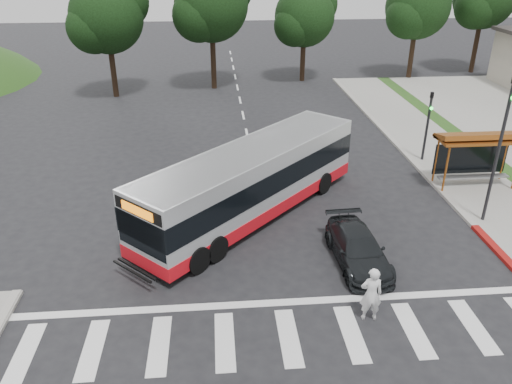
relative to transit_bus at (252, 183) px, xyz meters
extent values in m
plane|color=black|center=(0.52, -3.02, -1.60)|extent=(140.00, 140.00, 0.00)
cube|color=gray|center=(11.52, 4.98, -1.54)|extent=(4.00, 40.00, 0.12)
cube|color=#9E9991|center=(9.52, 4.98, -1.52)|extent=(0.30, 40.00, 0.15)
cube|color=maroon|center=(9.52, -5.02, -1.52)|extent=(0.32, 6.00, 0.15)
cube|color=silver|center=(0.52, -8.02, -1.59)|extent=(18.00, 2.60, 0.01)
cylinder|color=#934C18|center=(9.52, 1.38, -0.33)|extent=(0.10, 0.10, 2.30)
cylinder|color=#934C18|center=(9.52, 2.58, -0.33)|extent=(0.10, 0.10, 2.30)
cylinder|color=#934C18|center=(13.12, 2.58, -0.33)|extent=(0.10, 0.10, 2.30)
cube|color=#934C18|center=(11.32, 1.98, 0.97)|extent=(4.20, 1.60, 0.12)
cube|color=#934C18|center=(11.32, 2.03, 1.12)|extent=(4.20, 1.32, 0.51)
cube|color=black|center=(11.32, 2.58, -0.28)|extent=(3.80, 0.06, 1.60)
cube|color=gray|center=(11.32, 1.98, -1.03)|extent=(3.60, 0.40, 0.08)
cylinder|color=black|center=(10.12, -1.52, 1.65)|extent=(0.14, 0.14, 6.50)
cylinder|color=black|center=(10.12, 5.48, 0.40)|extent=(0.14, 0.14, 4.00)
imported|color=black|center=(10.12, 5.48, 1.90)|extent=(0.16, 0.20, 1.00)
sphere|color=#19E533|center=(10.12, 5.30, 1.55)|extent=(0.18, 0.18, 0.18)
cylinder|color=black|center=(16.52, 24.98, 0.70)|extent=(0.44, 0.44, 4.40)
sphere|color=black|center=(16.52, 24.98, 4.70)|extent=(5.60, 5.60, 5.60)
sphere|color=black|center=(15.54, 24.28, 4.00)|extent=(3.92, 3.92, 3.92)
cylinder|color=black|center=(23.52, 26.98, 0.82)|extent=(0.44, 0.44, 4.84)
sphere|color=black|center=(22.54, 26.28, 4.45)|extent=(3.92, 3.92, 3.92)
cylinder|color=black|center=(-1.48, 22.98, 0.82)|extent=(0.44, 0.44, 4.84)
sphere|color=black|center=(-1.48, 22.98, 5.22)|extent=(6.00, 6.00, 6.00)
sphere|color=black|center=(-2.53, 22.23, 4.45)|extent=(4.20, 4.20, 4.20)
cylinder|color=black|center=(6.52, 24.98, 0.38)|extent=(0.44, 0.44, 3.96)
sphere|color=black|center=(6.52, 24.98, 3.98)|extent=(5.20, 5.20, 5.20)
sphere|color=black|center=(7.56, 25.76, 4.88)|extent=(3.90, 3.90, 3.90)
sphere|color=black|center=(5.61, 24.33, 3.35)|extent=(3.64, 3.64, 3.64)
cylinder|color=black|center=(-9.48, 20.98, 0.60)|extent=(0.44, 0.44, 4.40)
sphere|color=black|center=(-9.48, 20.98, 4.60)|extent=(5.60, 5.60, 5.60)
sphere|color=black|center=(-8.36, 21.82, 5.60)|extent=(4.20, 4.20, 4.20)
sphere|color=black|center=(-10.46, 20.28, 3.90)|extent=(3.92, 3.92, 3.92)
imported|color=silver|center=(3.24, -7.35, -0.62)|extent=(0.74, 0.51, 1.96)
imported|color=black|center=(3.72, -4.15, -0.97)|extent=(1.98, 4.43, 1.26)
camera|label=1|loc=(-1.52, -19.85, 9.35)|focal=35.00mm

